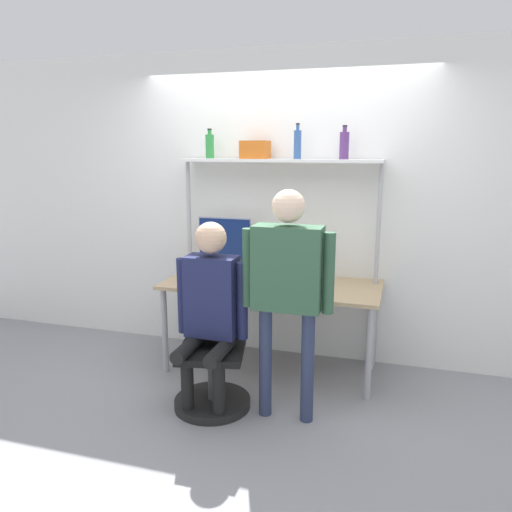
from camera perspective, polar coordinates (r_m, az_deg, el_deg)
ground_plane at (r=4.09m, az=0.22°, el=-14.88°), size 12.00×12.00×0.00m
wall_back at (r=4.44m, az=3.18°, el=5.61°), size 8.00×0.06×2.70m
desk at (r=4.19m, az=1.77°, el=-4.06°), size 1.80×0.76×0.76m
shelf_unit at (r=4.25m, az=2.64°, el=7.60°), size 1.71×0.28×1.77m
monitor at (r=4.46m, az=-3.59°, el=1.58°), size 0.49×0.19×0.50m
laptop at (r=4.05m, az=-2.27°, el=-2.70°), size 0.33×0.21×0.22m
cell_phone at (r=3.95m, az=1.11°, el=-3.88°), size 0.07×0.15×0.01m
office_chair at (r=3.77m, az=-4.97°, el=-12.74°), size 0.56×0.56×0.91m
person_seated at (r=3.53m, az=-5.27°, el=-5.30°), size 0.53×0.47×1.37m
person_standing at (r=3.32m, az=3.61°, el=-2.38°), size 0.63×0.22×1.61m
bottle_purple at (r=4.14m, az=10.05°, el=12.40°), size 0.08×0.08×0.27m
bottle_green at (r=4.43m, az=-5.30°, el=12.43°), size 0.07×0.07×0.25m
bottle_blue at (r=4.20m, az=4.76°, el=12.66°), size 0.06×0.06×0.29m
storage_box at (r=4.29m, az=-0.09°, el=12.06°), size 0.22×0.20×0.15m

